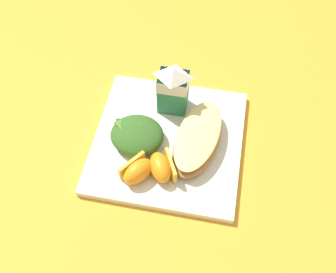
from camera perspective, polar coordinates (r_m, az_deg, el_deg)
The scene contains 7 objects.
ground at distance 0.76m, azimuth 0.00°, elevation -1.06°, with size 3.00×3.00×0.00m, color gold.
white_plate at distance 0.76m, azimuth 0.00°, elevation -0.74°, with size 0.28×0.28×0.02m, color white.
cheesy_pizza_bread at distance 0.73m, azimuth 4.36°, elevation -0.22°, with size 0.11×0.18×0.04m.
green_salad_pile at distance 0.73m, azimuth -4.56°, elevation 0.25°, with size 0.10×0.09×0.04m.
milk_carton at distance 0.75m, azimuth 0.76°, elevation 7.17°, with size 0.06×0.04×0.11m.
orange_wedge_front at distance 0.69m, azimuth -4.50°, elevation -4.98°, with size 0.06×0.07×0.04m.
orange_wedge_middle at distance 0.70m, azimuth -0.72°, elevation -4.51°, with size 0.06×0.07×0.04m.
Camera 1 is at (0.08, -0.40, 0.65)m, focal length 41.88 mm.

